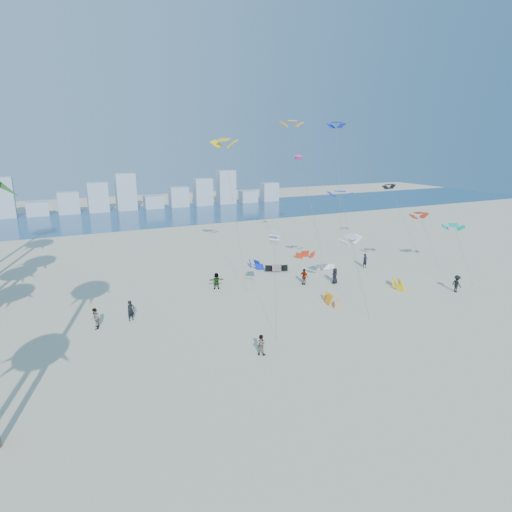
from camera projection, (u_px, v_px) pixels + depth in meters
name	position (u px, v px, depth m)	size (l,w,h in m)	color
ground	(320.00, 383.00, 28.60)	(220.00, 220.00, 0.00)	beige
ocean	(129.00, 217.00, 91.35)	(220.00, 220.00, 0.00)	navy
kitesurfer_near	(131.00, 311.00, 38.31)	(0.68, 0.44, 1.86)	black
kitesurfer_mid	(261.00, 345.00, 32.17)	(0.78, 0.60, 1.60)	gray
kitesurfers_far	(298.00, 284.00, 45.65)	(36.26, 13.03, 1.85)	black
grounded_kites	(311.00, 272.00, 51.46)	(12.31, 18.43, 0.91)	orange
flying_kites	(329.00, 174.00, 50.36)	(31.02, 26.34, 18.54)	silver
distant_skyline	(115.00, 197.00, 98.78)	(85.00, 3.00, 8.40)	#9EADBF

